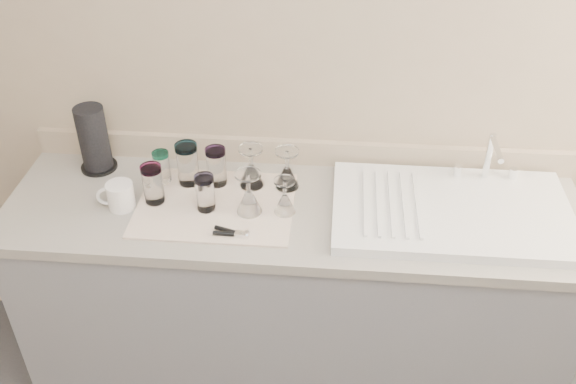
# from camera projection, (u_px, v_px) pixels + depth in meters

# --- Properties ---
(room_envelope) EXTENTS (3.54, 3.50, 2.52)m
(room_envelope) POSITION_uv_depth(u_px,v_px,m) (229.00, 348.00, 0.92)
(room_envelope) COLOR #4A4A4E
(room_envelope) RESTS_ON ground
(counter_unit) EXTENTS (2.06, 0.62, 0.90)m
(counter_unit) POSITION_uv_depth(u_px,v_px,m) (293.00, 297.00, 2.53)
(counter_unit) COLOR slate
(counter_unit) RESTS_ON ground
(sink_unit) EXTENTS (0.82, 0.50, 0.22)m
(sink_unit) POSITION_uv_depth(u_px,v_px,m) (452.00, 210.00, 2.22)
(sink_unit) COLOR white
(sink_unit) RESTS_ON counter_unit
(dish_towel) EXTENTS (0.55, 0.42, 0.01)m
(dish_towel) POSITION_uv_depth(u_px,v_px,m) (216.00, 205.00, 2.27)
(dish_towel) COLOR white
(dish_towel) RESTS_ON counter_unit
(tumbler_teal) EXTENTS (0.06, 0.06, 0.12)m
(tumbler_teal) POSITION_uv_depth(u_px,v_px,m) (162.00, 166.00, 2.35)
(tumbler_teal) COLOR white
(tumbler_teal) RESTS_ON dish_towel
(tumbler_cyan) EXTENTS (0.08, 0.08, 0.16)m
(tumbler_cyan) POSITION_uv_depth(u_px,v_px,m) (188.00, 164.00, 2.33)
(tumbler_cyan) COLOR white
(tumbler_cyan) RESTS_ON dish_towel
(tumbler_purple) EXTENTS (0.07, 0.07, 0.15)m
(tumbler_purple) POSITION_uv_depth(u_px,v_px,m) (216.00, 166.00, 2.33)
(tumbler_purple) COLOR white
(tumbler_purple) RESTS_ON dish_towel
(tumbler_magenta) EXTENTS (0.07, 0.07, 0.15)m
(tumbler_magenta) POSITION_uv_depth(u_px,v_px,m) (153.00, 184.00, 2.24)
(tumbler_magenta) COLOR white
(tumbler_magenta) RESTS_ON dish_towel
(tumbler_lavender) EXTENTS (0.07, 0.07, 0.14)m
(tumbler_lavender) POSITION_uv_depth(u_px,v_px,m) (205.00, 192.00, 2.21)
(tumbler_lavender) COLOR white
(tumbler_lavender) RESTS_ON dish_towel
(goblet_back_left) EXTENTS (0.09, 0.09, 0.16)m
(goblet_back_left) POSITION_uv_depth(u_px,v_px,m) (251.00, 173.00, 2.33)
(goblet_back_left) COLOR white
(goblet_back_left) RESTS_ON dish_towel
(goblet_back_right) EXTENTS (0.09, 0.09, 0.15)m
(goblet_back_right) POSITION_uv_depth(u_px,v_px,m) (287.00, 174.00, 2.33)
(goblet_back_right) COLOR white
(goblet_back_right) RESTS_ON dish_towel
(goblet_front_left) EXTENTS (0.09, 0.09, 0.16)m
(goblet_front_left) POSITION_uv_depth(u_px,v_px,m) (249.00, 199.00, 2.20)
(goblet_front_left) COLOR white
(goblet_front_left) RESTS_ON dish_towel
(goblet_front_right) EXTENTS (0.07, 0.07, 0.13)m
(goblet_front_right) POSITION_uv_depth(u_px,v_px,m) (285.00, 201.00, 2.21)
(goblet_front_right) COLOR white
(goblet_front_right) RESTS_ON dish_towel
(can_opener) EXTENTS (0.12, 0.05, 0.02)m
(can_opener) POSITION_uv_depth(u_px,v_px,m) (231.00, 233.00, 2.13)
(can_opener) COLOR silver
(can_opener) RESTS_ON dish_towel
(white_mug) EXTENTS (0.14, 0.11, 0.10)m
(white_mug) POSITION_uv_depth(u_px,v_px,m) (120.00, 196.00, 2.24)
(white_mug) COLOR white
(white_mug) RESTS_ON counter_unit
(paper_towel_roll) EXTENTS (0.14, 0.14, 0.26)m
(paper_towel_roll) POSITION_uv_depth(u_px,v_px,m) (94.00, 140.00, 2.40)
(paper_towel_roll) COLOR black
(paper_towel_roll) RESTS_ON counter_unit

